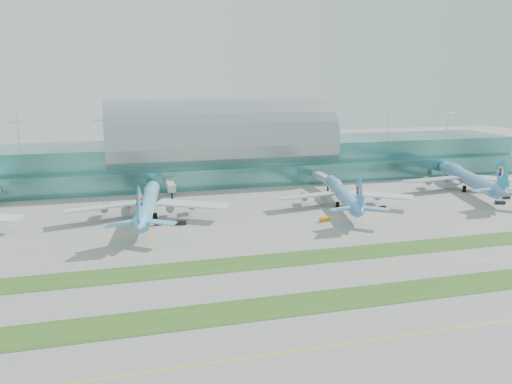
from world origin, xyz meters
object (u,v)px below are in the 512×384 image
object	(u,v)px
airliner_b	(148,202)
airliner_d	(468,177)
terminal	(221,153)
airliner_c	(342,193)

from	to	relation	value
airliner_b	airliner_d	world-z (taller)	airliner_d
terminal	airliner_c	size ratio (longest dim) A/B	5.10
airliner_b	airliner_d	size ratio (longest dim) A/B	0.96
terminal	airliner_c	bearing A→B (deg)	-61.23
terminal	airliner_b	xyz separation A→B (m)	(-42.72, -68.67, -8.10)
airliner_d	airliner_b	bearing A→B (deg)	-161.18
airliner_c	airliner_b	bearing A→B (deg)	-169.18
terminal	airliner_b	distance (m)	81.28
airliner_b	airliner_c	world-z (taller)	airliner_b
airliner_b	terminal	bearing A→B (deg)	65.23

